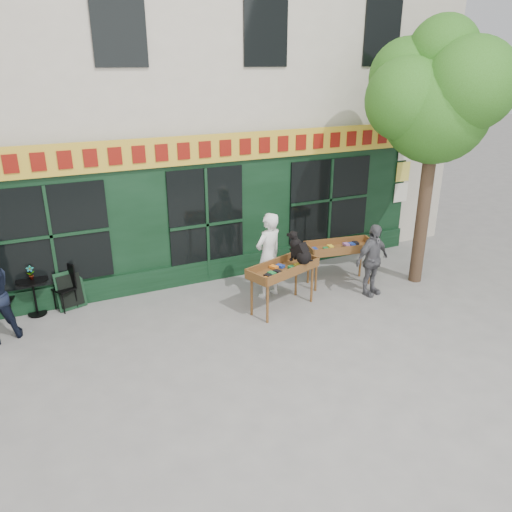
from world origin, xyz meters
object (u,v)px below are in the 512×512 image
object	(u,v)px
woman	(268,256)
man_right	(372,260)
book_cart_right	(340,249)
bistro_table	(34,290)
book_cart_center	(283,271)
dog	(300,247)

from	to	relation	value
woman	man_right	distance (m)	2.21
book_cart_right	bistro_table	distance (m)	6.41
book_cart_center	bistro_table	distance (m)	4.91
woman	book_cart_right	distance (m)	1.73
book_cart_center	dog	size ratio (longest dim) A/B	2.70
book_cart_right	bistro_table	bearing A→B (deg)	177.14
book_cart_center	dog	distance (m)	0.59
man_right	bistro_table	size ratio (longest dim) A/B	2.07
dog	book_cart_right	size ratio (longest dim) A/B	0.38
book_cart_center	bistro_table	bearing A→B (deg)	139.46
book_cart_center	book_cart_right	distance (m)	1.81
book_cart_right	man_right	xyz separation A→B (m)	(0.30, -0.75, -0.04)
dog	woman	size ratio (longest dim) A/B	0.32
woman	book_cart_right	world-z (taller)	woman
woman	bistro_table	world-z (taller)	woman
bistro_table	book_cart_center	bearing A→B (deg)	-21.99
book_cart_center	man_right	size ratio (longest dim) A/B	1.03
dog	man_right	world-z (taller)	dog
woman	book_cart_right	bearing A→B (deg)	157.89
book_cart_center	dog	bearing A→B (deg)	-26.68
bistro_table	woman	bearing A→B (deg)	-14.61
bistro_table	dog	bearing A→B (deg)	-21.06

